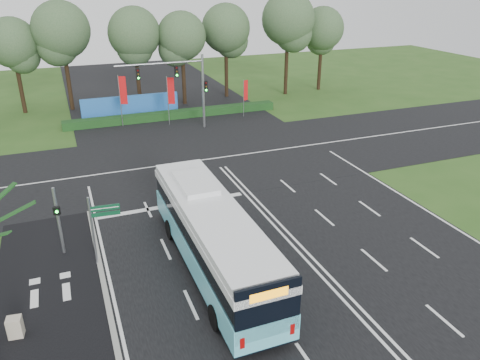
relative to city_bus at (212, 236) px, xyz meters
name	(u,v)px	position (x,y,z in m)	size (l,w,h in m)	color
ground	(276,228)	(4.75, 2.66, -1.90)	(120.00, 120.00, 0.00)	#2C511B
road_main	(276,227)	(4.75, 2.66, -1.88)	(20.00, 120.00, 0.04)	black
road_cross	(212,159)	(4.75, 14.66, -1.88)	(120.00, 14.00, 0.05)	black
bike_path	(51,309)	(-7.75, -0.34, -1.87)	(5.00, 18.00, 0.06)	black
kerb_strip	(106,296)	(-5.35, -0.34, -1.84)	(0.25, 18.00, 0.12)	gray
city_bus	(212,236)	(0.00, 0.00, 0.00)	(2.92, 13.19, 3.78)	#61CDE1
pedestrian_signal	(58,219)	(-7.00, 4.24, 0.21)	(0.36, 0.43, 3.87)	gray
street_sign	(98,222)	(-5.11, 2.56, 0.52)	(1.49, 0.22, 3.83)	gray
utility_cabinet	(15,328)	(-9.08, -1.67, -1.42)	(0.58, 0.48, 0.96)	#BAAC96
banner_flag_left	(122,94)	(-0.39, 26.29, 1.34)	(0.70, 0.30, 5.01)	gray
banner_flag_mid	(170,94)	(3.99, 25.05, 1.21)	(0.67, 0.30, 4.79)	gray
banner_flag_right	(245,92)	(11.91, 25.29, 0.65)	(0.55, 0.21, 3.87)	gray
traffic_light_gantry	(184,81)	(4.96, 23.16, 2.76)	(8.41, 0.28, 7.00)	gray
hedge	(174,115)	(4.75, 27.16, -1.50)	(22.00, 1.20, 0.80)	#173613
blue_hoarding	(131,106)	(0.75, 29.66, -0.80)	(10.00, 0.30, 2.20)	blue
eucalyptus_row	(162,31)	(5.46, 33.59, 6.11)	(46.66, 8.14, 12.04)	black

